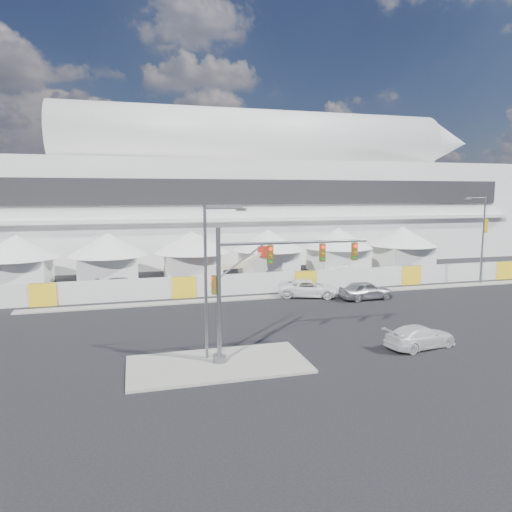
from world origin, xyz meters
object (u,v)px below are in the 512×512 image
object	(u,v)px
pickup_curb	(309,288)
pickup_near	(420,337)
sedan_silver	(366,290)
lot_car_c	(124,285)
lot_car_b	(448,270)
boom_lift	(231,279)
lot_car_a	(348,272)
streetlight_curb	(481,234)
traffic_mast	(252,287)
streetlight_median	(210,271)

from	to	relation	value
pickup_curb	pickup_near	xyz separation A→B (m)	(1.41, -15.14, -0.10)
sedan_silver	pickup_curb	bearing A→B (deg)	59.33
pickup_curb	lot_car_c	bearing A→B (deg)	90.58
pickup_near	lot_car_b	world-z (taller)	lot_car_b
boom_lift	sedan_silver	bearing A→B (deg)	-58.13
lot_car_c	boom_lift	world-z (taller)	boom_lift
pickup_near	lot_car_a	distance (m)	24.03
pickup_near	streetlight_curb	world-z (taller)	streetlight_curb
lot_car_b	boom_lift	distance (m)	25.99
pickup_near	lot_car_a	xyz separation A→B (m)	(6.55, 23.12, -0.02)
sedan_silver	traffic_mast	size ratio (longest dim) A/B	0.53
streetlight_median	streetlight_curb	bearing A→B (deg)	25.07
sedan_silver	boom_lift	bearing A→B (deg)	52.30
lot_car_a	traffic_mast	bearing A→B (deg)	161.37
lot_car_a	lot_car_b	xyz separation A→B (m)	(11.59, -2.38, 0.04)
lot_car_b	traffic_mast	size ratio (longest dim) A/B	0.46
pickup_near	lot_car_b	distance (m)	27.56
pickup_curb	boom_lift	bearing A→B (deg)	71.92
lot_car_b	streetlight_median	distance (m)	37.09
boom_lift	lot_car_b	bearing A→B (deg)	-22.80
pickup_near	streetlight_curb	distance (m)	24.46
traffic_mast	pickup_near	bearing A→B (deg)	-2.25
lot_car_a	boom_lift	world-z (taller)	boom_lift
sedan_silver	pickup_curb	distance (m)	5.15
traffic_mast	lot_car_c	bearing A→B (deg)	109.58
traffic_mast	streetlight_curb	distance (m)	32.72
lot_car_c	streetlight_curb	bearing A→B (deg)	-101.24
traffic_mast	sedan_silver	bearing A→B (deg)	41.48
pickup_near	streetlight_curb	bearing A→B (deg)	-58.85
pickup_curb	boom_lift	world-z (taller)	boom_lift
lot_car_a	traffic_mast	distance (m)	28.80
lot_car_a	traffic_mast	size ratio (longest dim) A/B	0.44
lot_car_c	streetlight_median	size ratio (longest dim) A/B	0.59
traffic_mast	boom_lift	world-z (taller)	traffic_mast
lot_car_a	traffic_mast	world-z (taller)	traffic_mast
pickup_curb	lot_car_c	size ratio (longest dim) A/B	1.11
pickup_curb	streetlight_curb	world-z (taller)	streetlight_curb
sedan_silver	traffic_mast	bearing A→B (deg)	128.13
boom_lift	pickup_curb	bearing A→B (deg)	-62.51
lot_car_b	streetlight_median	xyz separation A→B (m)	(-31.21, -19.52, 4.50)
streetlight_curb	boom_lift	world-z (taller)	streetlight_curb
lot_car_c	boom_lift	bearing A→B (deg)	-98.04
lot_car_a	streetlight_median	size ratio (longest dim) A/B	0.47
sedan_silver	lot_car_b	world-z (taller)	sedan_silver
traffic_mast	streetlight_curb	world-z (taller)	streetlight_curb
lot_car_c	traffic_mast	world-z (taller)	traffic_mast
lot_car_c	boom_lift	distance (m)	10.43
streetlight_median	streetlight_curb	xyz separation A→B (m)	(31.14, 14.56, 0.21)
streetlight_median	streetlight_curb	size ratio (longest dim) A/B	0.94
pickup_near	lot_car_c	xyz separation A→B (m)	(-18.22, 21.29, 0.06)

